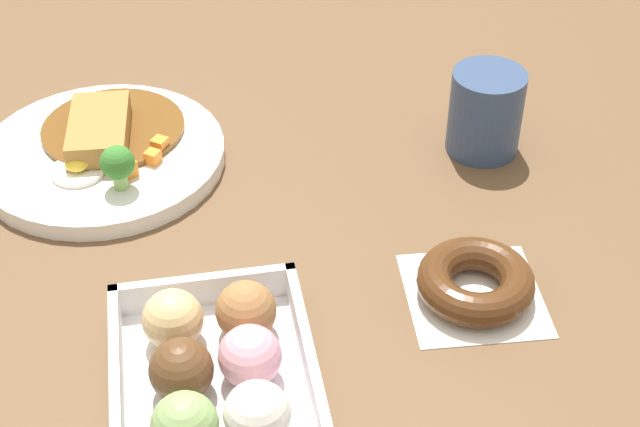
# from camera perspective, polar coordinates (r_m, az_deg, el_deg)

# --- Properties ---
(ground_plane) EXTENTS (1.60, 1.60, 0.00)m
(ground_plane) POSITION_cam_1_polar(r_m,az_deg,el_deg) (0.90, -4.88, -1.77)
(ground_plane) COLOR brown
(curry_plate) EXTENTS (0.25, 0.25, 0.06)m
(curry_plate) POSITION_cam_1_polar(r_m,az_deg,el_deg) (1.01, -12.68, 3.62)
(curry_plate) COLOR white
(curry_plate) RESTS_ON ground_plane
(donut_box) EXTENTS (0.19, 0.16, 0.06)m
(donut_box) POSITION_cam_1_polar(r_m,az_deg,el_deg) (0.75, -6.21, -9.36)
(donut_box) COLOR white
(donut_box) RESTS_ON ground_plane
(chocolate_ring_donut) EXTENTS (0.12, 0.12, 0.03)m
(chocolate_ring_donut) POSITION_cam_1_polar(r_m,az_deg,el_deg) (0.84, 9.18, -4.04)
(chocolate_ring_donut) COLOR white
(chocolate_ring_donut) RESTS_ON ground_plane
(coffee_mug) EXTENTS (0.08, 0.08, 0.09)m
(coffee_mug) POSITION_cam_1_polar(r_m,az_deg,el_deg) (1.00, 9.77, 5.94)
(coffee_mug) COLOR #33476B
(coffee_mug) RESTS_ON ground_plane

